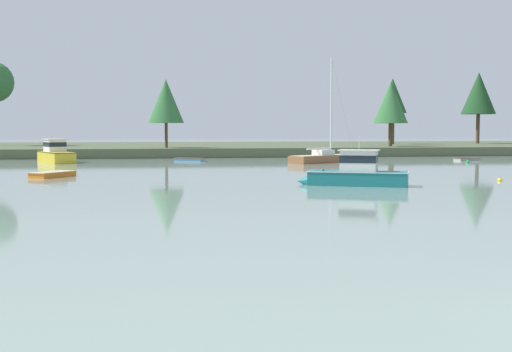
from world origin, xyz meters
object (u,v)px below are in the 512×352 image
Objects in this scene: dinghy_orange at (52,175)px; mooring_buoy_yellow at (500,180)px; sailboat_wood at (326,160)px; mooring_buoy_green at (468,162)px; cruiser_yellow at (54,157)px; dinghy_grey at (467,160)px; cruiser_teal at (350,177)px; dinghy_skyblue at (189,160)px.

mooring_buoy_yellow is at bearing -16.01° from dinghy_orange.
mooring_buoy_yellow is (5.07, -26.25, -0.20)m from sailboat_wood.
mooring_buoy_green is (14.48, -3.14, -0.18)m from sailboat_wood.
dinghy_orange is at bearing -82.89° from cruiser_yellow.
dinghy_orange is 7.96× the size of mooring_buoy_green.
cruiser_yellow is 22.73× the size of mooring_buoy_yellow.
dinghy_grey is at bearing -4.84° from cruiser_yellow.
cruiser_teal reaches higher than mooring_buoy_green.
mooring_buoy_green is at bearing -115.66° from dinghy_grey.
sailboat_wood reaches higher than cruiser_yellow.
dinghy_orange reaches higher than dinghy_skyblue.
dinghy_skyblue is 7.33× the size of mooring_buoy_green.
dinghy_orange is 31.01m from sailboat_wood.
dinghy_skyblue is at bearing 63.01° from dinghy_orange.
mooring_buoy_yellow is at bearing -79.06° from sailboat_wood.
mooring_buoy_green is (-2.24, -4.65, -0.04)m from dinghy_grey.
dinghy_skyblue is (-30.83, 3.69, 0.01)m from dinghy_grey.
mooring_buoy_green is at bearing 19.62° from dinghy_orange.
cruiser_yellow is 2.39× the size of dinghy_skyblue.
dinghy_grey reaches higher than mooring_buoy_yellow.
mooring_buoy_green reaches higher than mooring_buoy_yellow.
mooring_buoy_green is at bearing 67.85° from mooring_buoy_yellow.
dinghy_orange reaches higher than mooring_buoy_yellow.
cruiser_yellow is 46.09m from mooring_buoy_yellow.
dinghy_skyblue is at bearing 163.74° from mooring_buoy_green.
dinghy_orange is 0.33× the size of sailboat_wood.
dinghy_skyblue reaches higher than dinghy_grey.
sailboat_wood is at bearing -20.23° from dinghy_skyblue.
sailboat_wood is 14.82m from mooring_buoy_green.
dinghy_grey is 0.90× the size of dinghy_skyblue.
cruiser_yellow reaches higher than mooring_buoy_green.
mooring_buoy_yellow is at bearing 8.78° from cruiser_teal.
sailboat_wood reaches higher than dinghy_orange.
dinghy_skyblue is (-7.97, 33.18, -0.41)m from cruiser_teal.
mooring_buoy_green is at bearing 50.30° from cruiser_teal.
cruiser_teal is at bearing -76.49° from dinghy_skyblue.
cruiser_teal is 32.29m from mooring_buoy_green.
dinghy_orange is 1.21× the size of dinghy_grey.
mooring_buoy_yellow is at bearing -112.15° from mooring_buoy_green.
mooring_buoy_green is (40.13, 14.30, -0.07)m from dinghy_orange.
cruiser_teal is 34.13m from dinghy_skyblue.
dinghy_orange is at bearing -145.78° from sailboat_wood.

